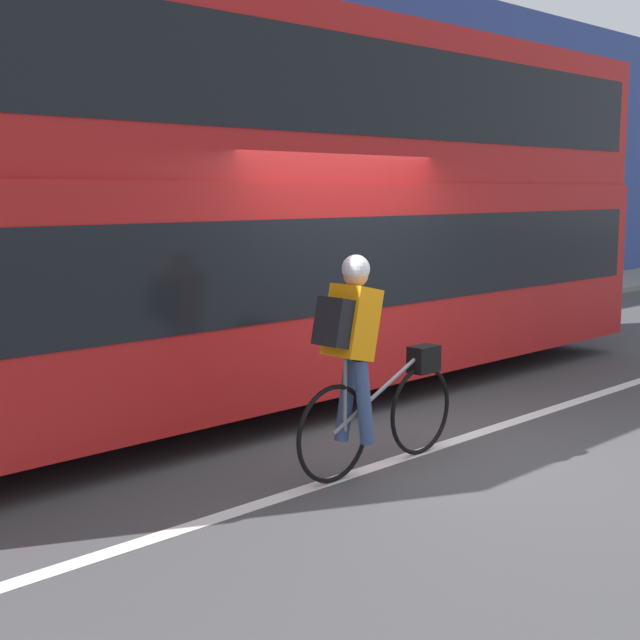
# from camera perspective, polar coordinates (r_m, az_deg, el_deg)

# --- Properties ---
(ground_plane) EXTENTS (80.00, 80.00, 0.00)m
(ground_plane) POSITION_cam_1_polar(r_m,az_deg,el_deg) (7.74, 7.46, -8.07)
(ground_plane) COLOR #424244
(road_center_line) EXTENTS (50.00, 0.14, 0.01)m
(road_center_line) POSITION_cam_1_polar(r_m,az_deg,el_deg) (7.74, 7.44, -8.04)
(road_center_line) COLOR silver
(road_center_line) RESTS_ON ground_plane
(sidewalk_curb) EXTENTS (60.00, 2.04, 0.11)m
(sidewalk_curb) POSITION_cam_1_polar(r_m,az_deg,el_deg) (11.71, -13.73, -2.36)
(sidewalk_curb) COLOR gray
(sidewalk_curb) RESTS_ON ground_plane
(building_facade) EXTENTS (60.00, 0.30, 6.03)m
(building_facade) POSITION_cam_1_polar(r_m,az_deg,el_deg) (12.57, -17.02, 11.79)
(building_facade) COLOR #33478C
(building_facade) RESTS_ON ground_plane
(bus) EXTENTS (10.16, 2.48, 3.82)m
(bus) POSITION_cam_1_polar(r_m,az_deg,el_deg) (9.23, -2.50, 7.89)
(bus) COLOR black
(bus) RESTS_ON ground_plane
(cyclist_on_bike) EXTENTS (1.78, 0.32, 1.70)m
(cyclist_on_bike) POSITION_cam_1_polar(r_m,az_deg,el_deg) (6.81, 2.85, -2.42)
(cyclist_on_bike) COLOR black
(cyclist_on_bike) RESTS_ON ground_plane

